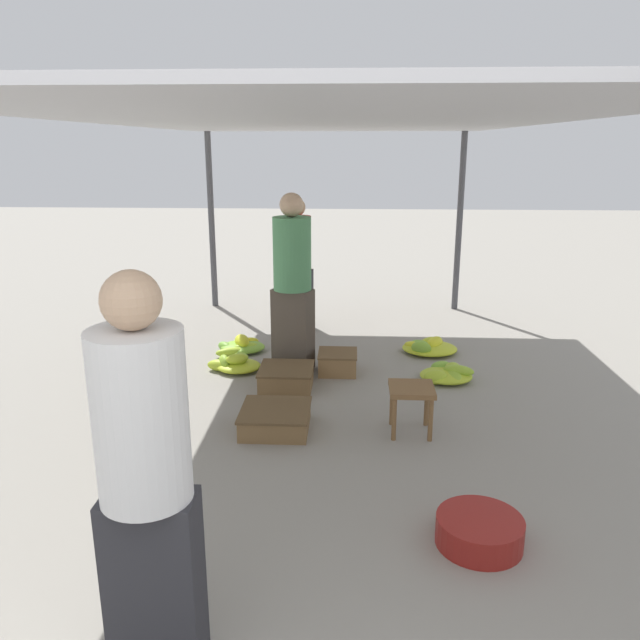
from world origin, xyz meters
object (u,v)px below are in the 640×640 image
(crate_far, at_px, (338,362))
(shopper_walking_mid, at_px, (297,263))
(crate_mid, at_px, (286,377))
(banana_pile_right_1, at_px, (448,374))
(crate_near, at_px, (275,419))
(banana_pile_left_0, at_px, (235,364))
(banana_pile_right_0, at_px, (428,347))
(basin_black, at_px, (479,531))
(stool, at_px, (411,395))
(shopper_walking_far, at_px, (292,280))
(banana_pile_left_1, at_px, (241,346))
(vendor_foreground, at_px, (146,476))

(crate_far, bearing_deg, shopper_walking_mid, 109.23)
(crate_mid, bearing_deg, banana_pile_right_1, 9.67)
(banana_pile_right_1, distance_m, shopper_walking_mid, 2.39)
(crate_near, xyz_separation_m, shopper_walking_mid, (-0.07, 2.79, 0.72))
(banana_pile_left_0, xyz_separation_m, banana_pile_right_0, (1.97, 0.65, 0.00))
(banana_pile_left_0, distance_m, crate_mid, 0.69)
(banana_pile_left_0, bearing_deg, banana_pile_right_1, -4.35)
(crate_far, bearing_deg, basin_black, -72.22)
(banana_pile_right_0, xyz_separation_m, crate_mid, (-1.42, -1.07, 0.03))
(banana_pile_left_0, xyz_separation_m, crate_far, (1.01, -0.00, 0.04))
(crate_near, bearing_deg, crate_far, 70.73)
(banana_pile_right_1, xyz_separation_m, shopper_walking_mid, (-1.57, 1.65, 0.75))
(banana_pile_right_0, relative_size, crate_near, 1.11)
(banana_pile_right_0, bearing_deg, stool, -100.47)
(basin_black, height_order, banana_pile_left_0, banana_pile_left_0)
(stool, bearing_deg, shopper_walking_far, 126.49)
(stool, distance_m, banana_pile_right_1, 1.25)
(crate_near, distance_m, shopper_walking_far, 1.63)
(banana_pile_left_0, bearing_deg, banana_pile_left_1, 93.56)
(stool, xyz_separation_m, banana_pile_left_0, (-1.61, 1.29, -0.24))
(stool, distance_m, banana_pile_right_0, 1.99)
(banana_pile_left_1, distance_m, crate_far, 1.20)
(vendor_foreground, xyz_separation_m, crate_far, (0.67, 3.58, -0.79))
(banana_pile_right_0, height_order, crate_far, crate_far)
(banana_pile_left_1, distance_m, shopper_walking_mid, 1.30)
(stool, relative_size, banana_pile_right_0, 0.64)
(banana_pile_left_0, bearing_deg, vendor_foreground, -84.51)
(stool, bearing_deg, crate_near, -179.74)
(vendor_foreground, bearing_deg, banana_pile_left_0, 95.49)
(banana_pile_right_0, bearing_deg, crate_far, -145.47)
(crate_mid, distance_m, crate_far, 0.62)
(stool, xyz_separation_m, banana_pile_right_1, (0.45, 1.13, -0.24))
(vendor_foreground, bearing_deg, crate_mid, 86.18)
(banana_pile_right_0, xyz_separation_m, shopper_walking_far, (-1.40, -0.54, 0.83))
(stool, relative_size, basin_black, 0.79)
(basin_black, bearing_deg, shopper_walking_mid, 108.30)
(banana_pile_left_1, bearing_deg, stool, -48.57)
(crate_near, relative_size, crate_mid, 1.10)
(banana_pile_right_1, relative_size, crate_far, 1.38)
(basin_black, bearing_deg, banana_pile_right_0, 88.35)
(banana_pile_right_1, bearing_deg, vendor_foreground, -116.63)
(crate_near, relative_size, shopper_walking_far, 0.31)
(basin_black, bearing_deg, crate_near, 133.41)
(basin_black, bearing_deg, banana_pile_left_1, 120.39)
(shopper_walking_far, bearing_deg, crate_mid, -91.56)
(vendor_foreground, bearing_deg, shopper_walking_far, 86.51)
(vendor_foreground, bearing_deg, banana_pile_right_1, 63.37)
(banana_pile_right_0, bearing_deg, shopper_walking_far, -158.95)
(vendor_foreground, height_order, stool, vendor_foreground)
(vendor_foreground, bearing_deg, basin_black, 30.44)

